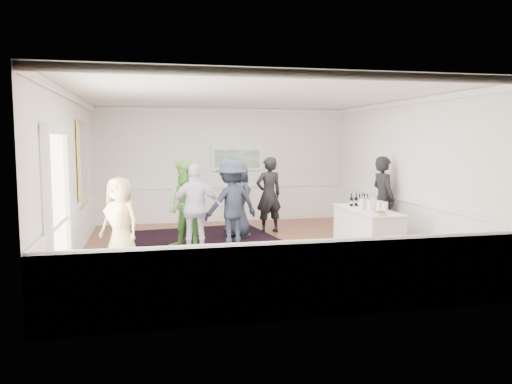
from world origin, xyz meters
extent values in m
plane|color=brown|center=(0.00, 0.00, 0.00)|extent=(8.00, 8.00, 0.00)
cube|color=white|center=(0.00, 0.00, 3.20)|extent=(7.00, 8.00, 0.02)
cube|color=white|center=(-3.50, 0.00, 1.60)|extent=(0.02, 8.00, 3.20)
cube|color=white|center=(3.50, 0.00, 1.60)|extent=(0.02, 8.00, 3.20)
cube|color=white|center=(0.00, 4.00, 1.60)|extent=(7.00, 0.02, 3.20)
cube|color=white|center=(0.00, -4.00, 1.60)|extent=(7.00, 0.02, 3.20)
cube|color=gold|center=(-3.46, 1.30, 1.80)|extent=(0.04, 1.25, 1.85)
cube|color=white|center=(-3.43, 1.30, 1.80)|extent=(0.01, 1.05, 1.65)
cube|color=white|center=(-3.43, -2.72, 1.20)|extent=(0.10, 0.14, 2.40)
cube|color=white|center=(-3.43, -1.08, 1.20)|extent=(0.10, 0.14, 2.40)
cube|color=white|center=(-3.43, -1.90, 2.48)|extent=(0.10, 1.78, 0.16)
cube|color=white|center=(-3.46, -1.90, 1.20)|extent=(0.02, 1.50, 2.40)
cube|color=white|center=(0.40, 3.95, 1.78)|extent=(1.44, 0.05, 0.66)
cube|color=#296E36|center=(0.40, 3.92, 1.78)|extent=(1.30, 0.01, 0.52)
cube|color=black|center=(-0.81, 0.79, 0.01)|extent=(4.08, 4.99, 0.02)
cube|color=white|center=(2.48, -0.24, 0.42)|extent=(0.74, 2.03, 0.83)
cube|color=white|center=(2.48, -0.24, 0.84)|extent=(0.80, 2.09, 0.02)
imported|color=black|center=(3.20, 0.50, 0.97)|extent=(0.55, 0.76, 1.94)
imported|color=tan|center=(-2.59, -0.64, 0.82)|extent=(0.96, 0.90, 1.64)
imported|color=#62AC45|center=(-1.28, 0.50, 0.95)|extent=(1.17, 1.14, 1.90)
imported|color=silver|center=(-1.13, 0.20, 0.92)|extent=(1.08, 0.45, 1.83)
imported|color=#222939|center=(-0.32, 0.58, 0.94)|extent=(1.38, 1.05, 1.89)
imported|color=black|center=(0.87, 2.05, 0.95)|extent=(0.77, 0.59, 1.90)
imported|color=#222939|center=(0.00, 1.59, 0.90)|extent=(0.98, 1.05, 1.81)
cylinder|color=#6EAD3D|center=(2.43, -0.43, 0.97)|extent=(0.12, 0.12, 0.24)
cylinder|color=#D84D3F|center=(2.58, -0.56, 0.97)|extent=(0.12, 0.12, 0.24)
cylinder|color=#67A83C|center=(2.32, -0.27, 0.97)|extent=(0.12, 0.12, 0.24)
cylinder|color=silver|center=(2.60, -0.78, 0.97)|extent=(0.12, 0.12, 0.24)
cylinder|color=#DC4053|center=(2.61, -0.28, 0.97)|extent=(0.12, 0.12, 0.24)
cylinder|color=silver|center=(2.50, -0.03, 0.96)|extent=(0.26, 0.26, 0.24)
imported|color=white|center=(2.37, -1.05, 0.88)|extent=(0.27, 0.27, 0.07)
cylinder|color=olive|center=(2.37, -1.05, 0.90)|extent=(0.19, 0.19, 0.04)
camera|label=1|loc=(-2.06, -9.99, 2.32)|focal=35.00mm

